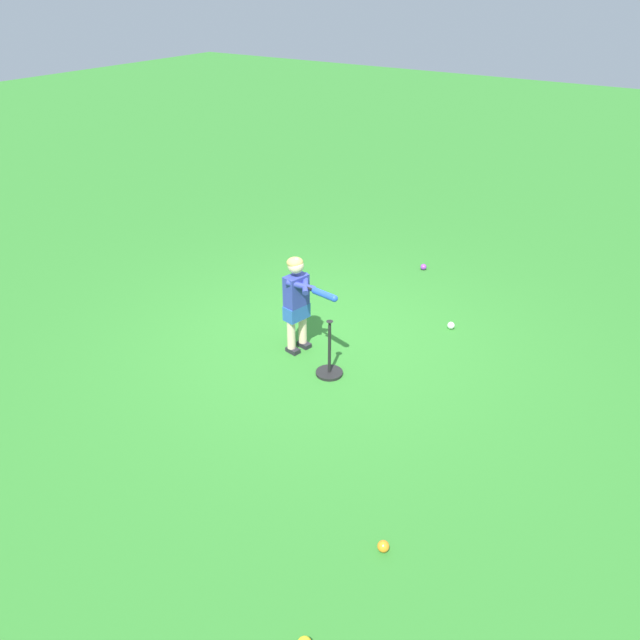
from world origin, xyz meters
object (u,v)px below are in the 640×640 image
object	(u,v)px
child_batter	(298,297)
play_ball_far_right	(383,546)
play_ball_center_lawn	(451,325)
batting_tee	(329,366)
play_ball_near_batter	(423,267)

from	to	relation	value
child_batter	play_ball_far_right	world-z (taller)	child_batter
child_batter	play_ball_center_lawn	size ratio (longest dim) A/B	12.89
child_batter	play_ball_center_lawn	distance (m)	1.91
play_ball_center_lawn	batting_tee	bearing A→B (deg)	-22.33
play_ball_far_right	child_batter	bearing A→B (deg)	-132.38
child_batter	play_ball_center_lawn	world-z (taller)	child_batter
play_ball_near_batter	play_ball_far_right	world-z (taller)	play_ball_far_right
play_ball_near_batter	play_ball_center_lawn	world-z (taller)	same
play_ball_far_right	batting_tee	size ratio (longest dim) A/B	0.14
child_batter	play_ball_far_right	distance (m)	2.92
child_batter	play_ball_near_batter	bearing A→B (deg)	175.90
play_ball_far_right	play_ball_center_lawn	bearing A→B (deg)	-164.29
child_batter	batting_tee	size ratio (longest dim) A/B	1.74
play_ball_near_batter	batting_tee	xyz separation A→B (m)	(2.91, 0.34, 0.06)
child_batter	play_ball_far_right	size ratio (longest dim) A/B	12.32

